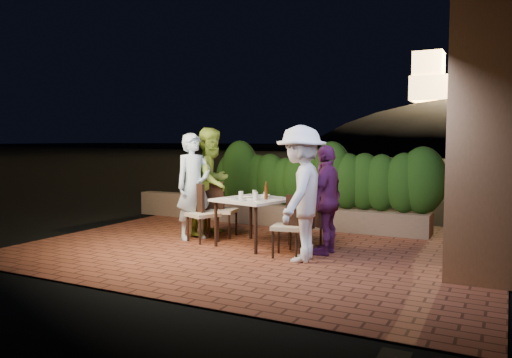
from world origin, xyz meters
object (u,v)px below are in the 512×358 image
Objects in this scene: chair_right_back at (305,223)px; diner_blue at (194,186)px; parapet_lamp at (196,191)px; dining_table at (253,222)px; diner_purple at (327,200)px; diner_white at (301,194)px; chair_right_front at (287,226)px; beer_bottle at (266,190)px; bowl at (265,196)px; chair_left_front at (203,213)px; chair_left_back at (223,209)px; diner_green at (212,181)px.

chair_right_back is 0.48× the size of diner_blue.
parapet_lamp is at bearing 57.72° from diner_blue.
dining_table reaches higher than parapet_lamp.
chair_right_back is at bearing -93.60° from diner_purple.
diner_blue is 2.25m from diner_white.
chair_right_front is (0.77, -0.42, 0.07)m from dining_table.
chair_right_back is at bearing -30.93° from parapet_lamp.
beer_bottle is at bearing -88.26° from diner_purple.
bowl is 1.06m from chair_right_front.
parapet_lamp is (-2.41, 1.99, 0.20)m from dining_table.
beer_bottle is 0.15× the size of diner_white.
chair_left_front is 0.51m from chair_left_back.
chair_left_front is 0.53× the size of diner_blue.
diner_white reaches higher than chair_right_back.
dining_table is 1.33m from diner_green.
dining_table is 1.16× the size of chair_right_back.
chair_left_back is at bearing -101.06° from diner_purple.
chair_right_back is at bearing -171.99° from diner_white.
diner_blue is 2.36m from parapet_lamp.
chair_right_front is 2.01m from diner_blue.
chair_right_front is at bearing -37.96° from chair_left_back.
diner_purple is at bearing 0.99° from beer_bottle.
chair_right_front is 3.99m from parapet_lamp.
bowl is (0.06, 0.29, 0.39)m from dining_table.
diner_green reaches higher than chair_left_back.
bowl is (-0.18, 0.31, -0.12)m from beer_bottle.
dining_table is at bearing -89.12° from diner_purple.
diner_green reaches higher than bowl.
diner_blue reaches higher than beer_bottle.
beer_bottle is 3.33m from parapet_lamp.
chair_right_back is (0.81, -0.27, -0.34)m from bowl.
diner_blue reaches higher than chair_left_back.
beer_bottle is 0.18× the size of diner_purple.
dining_table is 0.57m from beer_bottle.
dining_table is 1.25m from diner_blue.
beer_bottle is 0.38m from bowl.
beer_bottle is (0.23, -0.01, 0.52)m from dining_table.
chair_right_front is at bearing -125.94° from diner_white.
chair_right_front is at bearing -45.15° from bowl.
diner_white reaches higher than parapet_lamp.
chair_right_back is at bearing -18.12° from bowl.
dining_table is 0.54× the size of diner_white.
diner_purple reaches higher than chair_left_back.
chair_left_back is (-1.04, 0.44, -0.42)m from beer_bottle.
diner_white is (0.16, -0.59, 0.50)m from chair_right_back.
chair_left_front is 1.76m from chair_right_back.
beer_bottle reaches higher than chair_left_front.
diner_purple reaches higher than chair_right_back.
chair_left_front is at bearing -22.24° from chair_right_front.
diner_purple is (0.44, 0.42, 0.35)m from chair_right_front.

